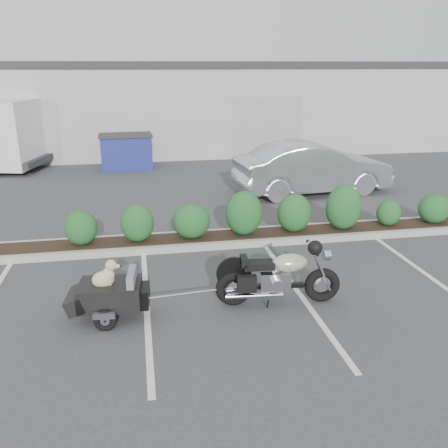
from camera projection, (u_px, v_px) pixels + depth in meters
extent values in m
plane|color=#38383A|center=(227.00, 284.00, 8.82)|extent=(90.00, 90.00, 0.00)
cube|color=#9E9E93|center=(252.00, 237.00, 11.02)|extent=(12.00, 1.00, 0.15)
cube|color=#9EA099|center=(165.00, 103.00, 24.02)|extent=(26.00, 10.00, 4.00)
torus|color=black|center=(234.00, 288.00, 7.97)|extent=(0.63, 0.21, 0.62)
torus|color=black|center=(322.00, 285.00, 8.10)|extent=(0.63, 0.21, 0.62)
cylinder|color=silver|center=(234.00, 288.00, 7.97)|extent=(0.27, 0.13, 0.26)
cylinder|color=silver|center=(322.00, 285.00, 8.10)|extent=(0.23, 0.11, 0.22)
cylinder|color=silver|center=(321.00, 269.00, 7.89)|extent=(0.40, 0.08, 0.82)
cylinder|color=silver|center=(318.00, 265.00, 8.07)|extent=(0.40, 0.08, 0.82)
cylinder|color=silver|center=(312.00, 248.00, 7.86)|extent=(0.09, 0.65, 0.03)
cylinder|color=silver|center=(327.00, 255.00, 7.93)|extent=(0.13, 0.18, 0.17)
sphere|color=black|center=(315.00, 248.00, 7.56)|extent=(0.26, 0.26, 0.24)
cube|color=silver|center=(274.00, 279.00, 7.98)|extent=(0.53, 0.36, 0.31)
cube|color=black|center=(280.00, 286.00, 8.03)|extent=(0.83, 0.17, 0.07)
ellipsoid|color=#BAB896|center=(290.00, 263.00, 7.91)|extent=(0.64, 0.40, 0.30)
cube|color=black|center=(259.00, 265.00, 7.87)|extent=(0.53, 0.32, 0.11)
cube|color=black|center=(244.00, 261.00, 7.82)|extent=(0.14, 0.29, 0.15)
cylinder|color=silver|center=(254.00, 296.00, 7.86)|extent=(0.97, 0.17, 0.08)
cylinder|color=silver|center=(251.00, 287.00, 8.17)|extent=(0.97, 0.17, 0.08)
cube|color=black|center=(247.00, 284.00, 7.68)|extent=(0.32, 0.16, 0.28)
cube|color=black|center=(110.00, 294.00, 7.53)|extent=(1.03, 0.75, 0.39)
cube|color=slate|center=(132.00, 279.00, 7.48)|extent=(0.16, 0.58, 0.28)
cube|color=slate|center=(113.00, 289.00, 7.50)|extent=(0.70, 0.63, 0.04)
cube|color=black|center=(78.00, 299.00, 7.51)|extent=(0.41, 0.69, 0.34)
cube|color=black|center=(143.00, 296.00, 7.58)|extent=(0.23, 0.48, 0.31)
torus|color=black|center=(105.00, 321.00, 7.24)|extent=(0.37, 0.13, 0.36)
torus|color=black|center=(112.00, 297.00, 7.97)|extent=(0.37, 0.13, 0.36)
cube|color=silver|center=(104.00, 316.00, 7.16)|extent=(0.34, 0.10, 0.09)
cube|color=silver|center=(112.00, 290.00, 7.98)|extent=(0.34, 0.10, 0.09)
cylinder|color=black|center=(109.00, 308.00, 7.60)|extent=(0.11, 0.83, 0.04)
cylinder|color=silver|center=(157.00, 299.00, 7.62)|extent=(0.55, 0.08, 0.03)
ellipsoid|color=tan|center=(103.00, 280.00, 7.43)|extent=(0.37, 0.27, 0.28)
ellipsoid|color=tan|center=(108.00, 275.00, 7.41)|extent=(0.22, 0.21, 0.25)
sphere|color=tan|center=(111.00, 265.00, 7.36)|extent=(0.19, 0.19, 0.18)
ellipsoid|color=tan|center=(116.00, 266.00, 7.38)|extent=(0.14, 0.09, 0.06)
sphere|color=black|center=(120.00, 266.00, 7.38)|extent=(0.04, 0.04, 0.03)
ellipsoid|color=tan|center=(108.00, 266.00, 7.31)|extent=(0.05, 0.04, 0.10)
ellipsoid|color=tan|center=(109.00, 263.00, 7.40)|extent=(0.05, 0.04, 0.10)
cylinder|color=tan|center=(110.00, 287.00, 7.42)|extent=(0.04, 0.04, 0.11)
cylinder|color=tan|center=(111.00, 284.00, 7.52)|extent=(0.04, 0.04, 0.11)
imported|color=silver|center=(313.00, 168.00, 14.81)|extent=(5.03, 2.19, 1.61)
cube|color=navy|center=(126.00, 152.00, 18.45)|extent=(1.97, 1.36, 1.27)
cube|color=#2D2D30|center=(125.00, 135.00, 18.24)|extent=(2.08, 1.47, 0.06)
cube|color=silver|center=(5.00, 133.00, 17.89)|extent=(2.82, 3.06, 2.47)
cube|color=black|center=(6.00, 142.00, 17.99)|extent=(0.61, 2.09, 1.12)
cylinder|color=black|center=(18.00, 151.00, 19.36)|extent=(1.06, 0.55, 1.01)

